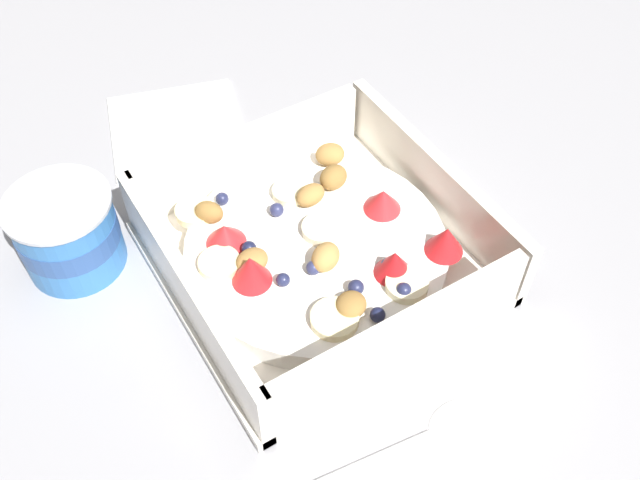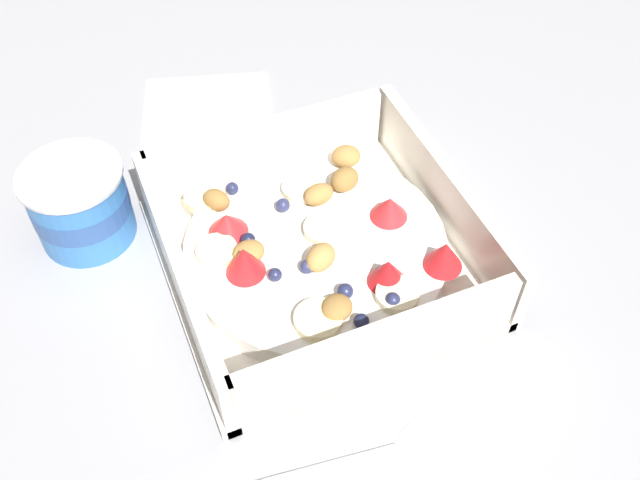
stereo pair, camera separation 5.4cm
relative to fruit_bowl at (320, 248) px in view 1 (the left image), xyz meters
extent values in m
plane|color=#9E9EA3|center=(0.02, 0.00, -0.02)|extent=(2.40, 2.40, 0.00)
cube|color=white|center=(0.00, 0.00, -0.02)|extent=(0.23, 0.23, 0.01)
cube|color=white|center=(0.00, -0.11, 0.01)|extent=(0.23, 0.01, 0.06)
cube|color=white|center=(0.00, 0.11, 0.01)|extent=(0.23, 0.01, 0.06)
cube|color=white|center=(-0.11, 0.00, 0.01)|extent=(0.01, 0.21, 0.06)
cube|color=white|center=(0.11, 0.00, 0.01)|extent=(0.01, 0.21, 0.06)
cylinder|color=white|center=(0.00, 0.00, 0.00)|extent=(0.20, 0.20, 0.02)
cylinder|color=#F4EAB7|center=(-0.07, -0.03, 0.01)|extent=(0.04, 0.04, 0.01)
cylinder|color=#F7EFC6|center=(0.01, -0.01, 0.01)|extent=(0.03, 0.03, 0.01)
cylinder|color=beige|center=(-0.07, 0.03, 0.01)|extent=(0.04, 0.04, 0.01)
cylinder|color=#F4EAB7|center=(0.05, -0.01, 0.01)|extent=(0.03, 0.03, 0.01)
cylinder|color=beige|center=(0.08, 0.07, 0.01)|extent=(0.03, 0.03, 0.01)
cylinder|color=beige|center=(0.02, 0.08, 0.01)|extent=(0.04, 0.04, 0.01)
cone|color=red|center=(0.04, 0.06, 0.02)|extent=(0.04, 0.04, 0.02)
cone|color=red|center=(0.00, -0.06, 0.02)|extent=(0.04, 0.04, 0.02)
cone|color=red|center=(-0.01, 0.06, 0.02)|extent=(0.04, 0.04, 0.03)
cone|color=red|center=(-0.06, -0.08, 0.02)|extent=(0.04, 0.04, 0.02)
cone|color=red|center=(-0.05, -0.03, 0.02)|extent=(0.04, 0.04, 0.02)
sphere|color=#23284C|center=(0.08, 0.05, 0.01)|extent=(0.01, 0.01, 0.01)
sphere|color=navy|center=(0.04, 0.01, 0.01)|extent=(0.01, 0.01, 0.01)
sphere|color=#23284C|center=(-0.07, -0.02, 0.01)|extent=(0.01, 0.01, 0.01)
sphere|color=navy|center=(-0.05, -0.03, 0.01)|extent=(0.01, 0.01, 0.01)
sphere|color=#191E3D|center=(0.02, 0.05, 0.01)|extent=(0.01, 0.01, 0.01)
sphere|color=#191E3D|center=(-0.08, 0.00, 0.01)|extent=(0.01, 0.01, 0.01)
sphere|color=#23284C|center=(-0.05, 0.01, 0.01)|extent=(0.01, 0.01, 0.01)
sphere|color=navy|center=(-0.02, 0.02, 0.01)|extent=(0.01, 0.01, 0.01)
sphere|color=#23284C|center=(-0.02, 0.04, 0.01)|extent=(0.01, 0.01, 0.01)
ellipsoid|color=tan|center=(-0.02, 0.01, 0.02)|extent=(0.03, 0.03, 0.02)
ellipsoid|color=olive|center=(0.05, -0.04, 0.02)|extent=(0.03, 0.03, 0.02)
ellipsoid|color=#AD7F42|center=(0.01, 0.06, 0.01)|extent=(0.03, 0.03, 0.01)
ellipsoid|color=#AD7F42|center=(0.07, -0.05, 0.02)|extent=(0.03, 0.03, 0.02)
ellipsoid|color=olive|center=(-0.06, 0.01, 0.01)|extent=(0.03, 0.03, 0.01)
ellipsoid|color=#AD7F42|center=(0.04, -0.02, 0.02)|extent=(0.02, 0.03, 0.02)
ellipsoid|color=olive|center=(0.06, 0.06, 0.02)|extent=(0.03, 0.03, 0.02)
ellipsoid|color=silver|center=(-0.16, -0.01, -0.02)|extent=(0.04, 0.05, 0.01)
cylinder|color=silver|center=(-0.15, 0.07, -0.02)|extent=(0.02, 0.12, 0.01)
cylinder|color=#3370B7|center=(0.10, 0.16, 0.01)|extent=(0.08, 0.08, 0.07)
cylinder|color=#2D5193|center=(0.10, 0.16, 0.01)|extent=(0.08, 0.08, 0.02)
cylinder|color=#B7BCC6|center=(0.10, 0.16, 0.05)|extent=(0.08, 0.08, 0.00)
cube|color=white|center=(0.21, 0.03, -0.02)|extent=(0.15, 0.15, 0.01)
camera|label=1|loc=(-0.30, 0.18, 0.43)|focal=40.26mm
camera|label=2|loc=(-0.32, 0.14, 0.43)|focal=40.26mm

